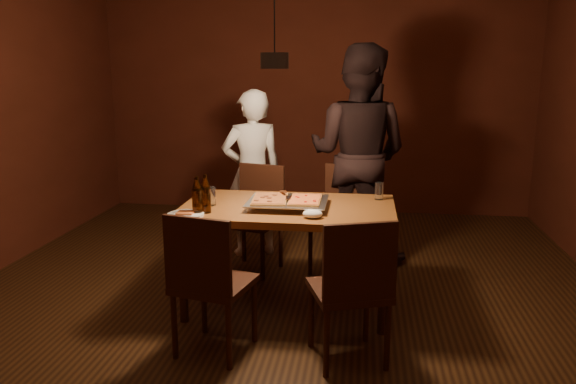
# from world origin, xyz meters

# --- Properties ---
(room_shell) EXTENTS (6.00, 6.00, 6.00)m
(room_shell) POSITION_xyz_m (0.00, 0.00, 1.40)
(room_shell) COLOR #3D2410
(room_shell) RESTS_ON ground
(dining_table) EXTENTS (1.50, 0.90, 0.75)m
(dining_table) POSITION_xyz_m (0.06, 0.19, 0.68)
(dining_table) COLOR brown
(dining_table) RESTS_ON floor
(chair_far_left) EXTENTS (0.52, 0.52, 0.49)m
(chair_far_left) POSITION_xyz_m (-0.31, 0.93, 0.54)
(chair_far_left) COLOR #38190F
(chair_far_left) RESTS_ON floor
(chair_far_right) EXTENTS (0.54, 0.54, 0.49)m
(chair_far_right) POSITION_xyz_m (0.42, 1.00, 0.54)
(chair_far_right) COLOR #38190F
(chair_far_right) RESTS_ON floor
(chair_near_left) EXTENTS (0.50, 0.50, 0.49)m
(chair_near_left) POSITION_xyz_m (-0.31, -0.62, 0.54)
(chair_near_left) COLOR #38190F
(chair_near_left) RESTS_ON floor
(chair_near_right) EXTENTS (0.54, 0.54, 0.49)m
(chair_near_right) POSITION_xyz_m (0.54, -0.61, 0.54)
(chair_near_right) COLOR #38190F
(chair_near_right) RESTS_ON floor
(pizza_tray) EXTENTS (0.58, 0.48, 0.05)m
(pizza_tray) POSITION_xyz_m (0.06, 0.16, 0.77)
(pizza_tray) COLOR silver
(pizza_tray) RESTS_ON dining_table
(pizza_meat) EXTENTS (0.27, 0.39, 0.02)m
(pizza_meat) POSITION_xyz_m (-0.06, 0.15, 0.81)
(pizza_meat) COLOR maroon
(pizza_meat) RESTS_ON pizza_tray
(pizza_cheese) EXTENTS (0.22, 0.34, 0.02)m
(pizza_cheese) POSITION_xyz_m (0.19, 0.16, 0.81)
(pizza_cheese) COLOR gold
(pizza_cheese) RESTS_ON pizza_tray
(spatula) EXTENTS (0.18, 0.26, 0.04)m
(spatula) POSITION_xyz_m (0.06, 0.18, 0.81)
(spatula) COLOR silver
(spatula) RESTS_ON pizza_tray
(beer_bottle_a) EXTENTS (0.07, 0.07, 0.26)m
(beer_bottle_a) POSITION_xyz_m (-0.51, -0.12, 0.88)
(beer_bottle_a) COLOR black
(beer_bottle_a) RESTS_ON dining_table
(beer_bottle_b) EXTENTS (0.07, 0.07, 0.26)m
(beer_bottle_b) POSITION_xyz_m (-0.46, -0.07, 0.88)
(beer_bottle_b) COLOR black
(beer_bottle_b) RESTS_ON dining_table
(water_glass_left) EXTENTS (0.08, 0.08, 0.13)m
(water_glass_left) POSITION_xyz_m (-0.49, 0.13, 0.81)
(water_glass_left) COLOR silver
(water_glass_left) RESTS_ON dining_table
(water_glass_right) EXTENTS (0.06, 0.06, 0.13)m
(water_glass_right) POSITION_xyz_m (0.70, 0.47, 0.81)
(water_glass_right) COLOR silver
(water_glass_right) RESTS_ON dining_table
(plate_slice) EXTENTS (0.24, 0.24, 0.03)m
(plate_slice) POSITION_xyz_m (-0.57, -0.17, 0.76)
(plate_slice) COLOR white
(plate_slice) RESTS_ON dining_table
(napkin) EXTENTS (0.13, 0.10, 0.05)m
(napkin) POSITION_xyz_m (0.26, -0.11, 0.78)
(napkin) COLOR white
(napkin) RESTS_ON dining_table
(diner_white) EXTENTS (0.65, 0.56, 1.52)m
(diner_white) POSITION_xyz_m (-0.42, 1.30, 0.76)
(diner_white) COLOR white
(diner_white) RESTS_ON floor
(diner_dark) EXTENTS (1.11, 0.98, 1.91)m
(diner_dark) POSITION_xyz_m (0.53, 1.30, 0.95)
(diner_dark) COLOR black
(diner_dark) RESTS_ON floor
(pendant_lamp) EXTENTS (0.18, 0.18, 1.10)m
(pendant_lamp) POSITION_xyz_m (0.00, 0.00, 1.76)
(pendant_lamp) COLOR black
(pendant_lamp) RESTS_ON ceiling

